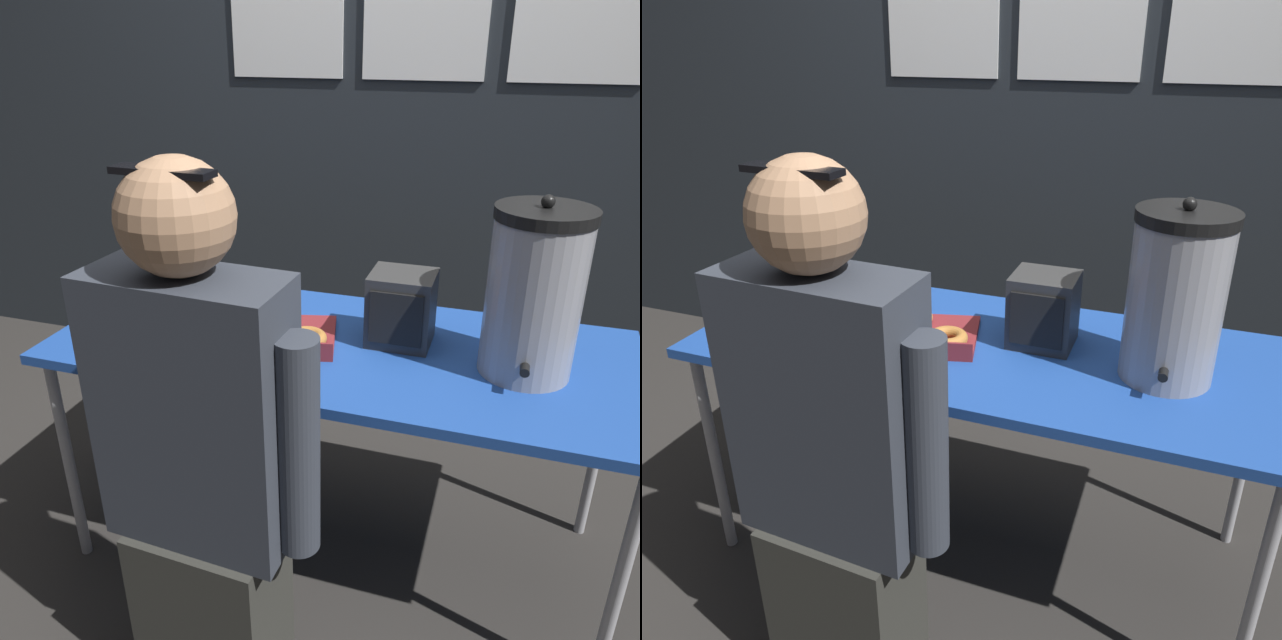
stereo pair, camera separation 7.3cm
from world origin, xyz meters
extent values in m
plane|color=#2D2B28|center=(0.00, 0.00, 0.00)|extent=(12.00, 12.00, 0.00)
cube|color=#23282D|center=(0.00, 1.14, 1.27)|extent=(6.00, 0.10, 2.54)
cube|color=#1E479E|center=(0.00, 0.00, 0.70)|extent=(1.58, 0.67, 0.03)
cylinder|color=#ADADB2|center=(-0.74, -0.29, 0.34)|extent=(0.03, 0.03, 0.69)
cylinder|color=#ADADB2|center=(0.74, -0.29, 0.34)|extent=(0.03, 0.03, 0.69)
cylinder|color=#ADADB2|center=(-0.74, 0.29, 0.34)|extent=(0.03, 0.03, 0.69)
cylinder|color=#ADADB2|center=(0.74, 0.29, 0.34)|extent=(0.03, 0.03, 0.69)
cube|color=maroon|center=(-0.20, -0.04, 0.73)|extent=(0.43, 0.34, 0.02)
cube|color=maroon|center=(-0.17, -0.16, 0.75)|extent=(0.37, 0.10, 0.04)
torus|color=#BB7836|center=(-0.30, -0.13, 0.75)|extent=(0.15, 0.15, 0.03)
torus|color=#AC6A28|center=(-0.19, -0.10, 0.75)|extent=(0.12, 0.12, 0.03)
torus|color=#B97734|center=(-0.08, -0.07, 0.75)|extent=(0.16, 0.16, 0.03)
torus|color=#AF6D2B|center=(-0.33, -0.01, 0.75)|extent=(0.14, 0.14, 0.03)
torus|color=#C2803E|center=(-0.22, 0.02, 0.75)|extent=(0.13, 0.13, 0.03)
cylinder|color=#939399|center=(0.48, -0.01, 0.91)|extent=(0.22, 0.22, 0.39)
cylinder|color=black|center=(0.48, -0.01, 1.12)|extent=(0.23, 0.23, 0.03)
sphere|color=black|center=(0.48, -0.01, 1.15)|extent=(0.03, 0.03, 0.03)
cylinder|color=black|center=(0.48, -0.13, 0.79)|extent=(0.02, 0.06, 0.02)
cube|color=black|center=(-0.52, -0.17, 0.72)|extent=(0.11, 0.15, 0.01)
cube|color=#2D333D|center=(-0.52, -0.17, 0.73)|extent=(0.10, 0.14, 0.00)
cube|color=#333333|center=(0.15, 0.06, 0.82)|extent=(0.17, 0.15, 0.20)
cube|color=black|center=(0.15, -0.02, 0.82)|extent=(0.14, 0.01, 0.14)
cube|color=#33332D|center=(-0.15, -0.54, 0.25)|extent=(0.33, 0.23, 0.49)
cube|color=#333842|center=(-0.15, -0.54, 0.79)|extent=(0.41, 0.20, 0.60)
sphere|color=tan|center=(-0.15, -0.54, 1.20)|extent=(0.22, 0.22, 0.22)
cube|color=black|center=(-0.15, -0.57, 1.28)|extent=(0.19, 0.06, 0.01)
cylinder|color=#333842|center=(0.07, -0.55, 0.76)|extent=(0.09, 0.09, 0.48)
cylinder|color=#333842|center=(-0.38, -0.53, 0.76)|extent=(0.09, 0.09, 0.48)
camera|label=1|loc=(0.42, -1.48, 1.49)|focal=35.00mm
camera|label=2|loc=(0.48, -1.45, 1.49)|focal=35.00mm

